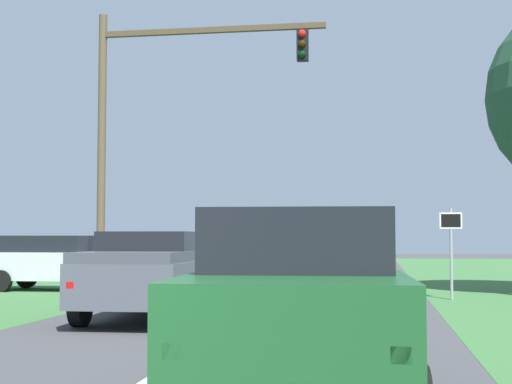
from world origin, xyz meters
TOP-DOWN VIEW (x-y plane):
  - ground_plane at (0.00, 9.82)m, footprint 120.00×120.00m
  - red_suv_near at (1.97, 3.65)m, footprint 2.33×4.82m
  - pickup_truck_lead at (-1.91, 11.39)m, footprint 2.44×5.48m
  - traffic_light at (-3.59, 16.96)m, footprint 6.71×0.40m
  - keep_moving_sign at (4.76, 17.17)m, footprint 0.60×0.09m
  - crossing_suv_far at (-7.52, 18.82)m, footprint 4.31×2.10m

SIDE VIEW (x-z plane):
  - ground_plane at x=0.00m, z-range 0.00..0.00m
  - crossing_suv_far at x=-7.52m, z-range 0.05..1.80m
  - pickup_truck_lead at x=-1.91m, z-range 0.04..1.86m
  - red_suv_near at x=1.97m, z-range 0.05..2.04m
  - keep_moving_sign at x=4.76m, z-range 0.35..2.86m
  - traffic_light at x=-3.59m, z-range 1.23..9.52m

